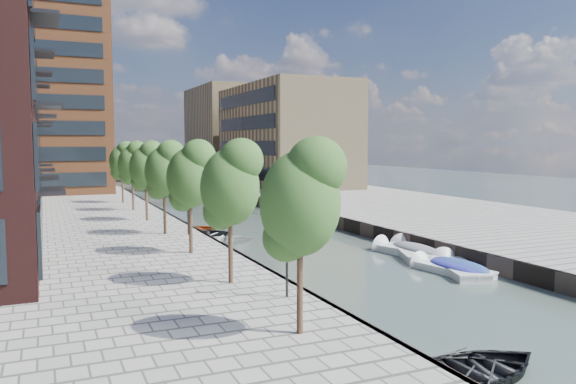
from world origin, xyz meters
TOP-DOWN VIEW (x-y plane):
  - water at (0.00, 40.00)m, footprint 300.00×300.00m
  - quay_right at (16.00, 40.00)m, footprint 20.00×140.00m
  - quay_wall_left at (-6.10, 40.00)m, footprint 0.25×140.00m
  - quay_wall_right at (6.10, 40.00)m, footprint 0.25×140.00m
  - far_closure at (0.00, 100.00)m, footprint 80.00×40.00m
  - tower at (-17.00, 65.00)m, footprint 18.00×18.00m
  - tan_block_near at (16.00, 62.00)m, footprint 12.00×25.00m
  - tan_block_far at (16.00, 88.00)m, footprint 12.00×20.00m
  - bridge at (0.00, 72.00)m, footprint 13.00×6.00m
  - tree_0 at (-8.50, 4.00)m, footprint 2.50×2.50m
  - tree_1 at (-8.50, 11.00)m, footprint 2.50×2.50m
  - tree_2 at (-8.50, 18.00)m, footprint 2.50×2.50m
  - tree_3 at (-8.50, 25.00)m, footprint 2.50×2.50m
  - tree_4 at (-8.50, 32.00)m, footprint 2.50×2.50m
  - tree_5 at (-8.50, 39.00)m, footprint 2.50×2.50m
  - tree_6 at (-8.50, 46.00)m, footprint 2.50×2.50m
  - lamp_0 at (-7.20, 8.00)m, footprint 0.24×0.24m
  - lamp_1 at (-7.20, 24.00)m, footprint 0.24×0.24m
  - lamp_2 at (-7.20, 40.00)m, footprint 0.24×0.24m
  - sloop_0 at (-4.06, 1.00)m, footprint 4.89×3.64m
  - sloop_1 at (-4.67, 1.00)m, footprint 5.02×4.05m
  - sloop_2 at (-5.25, 31.00)m, footprint 4.88×3.84m
  - sloop_3 at (-4.82, 25.05)m, footprint 5.07×3.71m
  - sloop_4 at (-5.40, 28.75)m, footprint 5.64×4.76m
  - motorboat_0 at (4.04, 12.18)m, footprint 2.43×4.82m
  - motorboat_1 at (5.00, 17.00)m, footprint 3.17×5.49m
  - motorboat_2 at (5.19, 17.15)m, footprint 3.64×5.57m
  - motorboat_3 at (4.64, 12.18)m, footprint 3.34×5.30m
  - motorboat_4 at (4.08, 30.74)m, footprint 3.02×5.91m
  - car at (11.68, 65.31)m, footprint 3.04×4.33m

SIDE VIEW (x-z plane):
  - water at x=0.00m, z-range 0.00..0.00m
  - sloop_0 at x=-4.06m, z-range -0.49..0.49m
  - sloop_1 at x=-4.67m, z-range -0.46..0.46m
  - sloop_2 at x=-5.25m, z-range -0.46..0.46m
  - sloop_3 at x=-4.82m, z-range -0.51..0.51m
  - sloop_4 at x=-5.40m, z-range -0.50..0.50m
  - motorboat_2 at x=5.19m, z-range -0.78..0.98m
  - motorboat_0 at x=4.04m, z-range -0.58..0.95m
  - motorboat_3 at x=4.64m, z-range -0.63..1.04m
  - motorboat_1 at x=5.00m, z-range -0.66..1.08m
  - motorboat_4 at x=4.08m, z-range -0.71..1.17m
  - quay_right at x=16.00m, z-range 0.00..1.00m
  - quay_wall_left at x=-6.10m, z-range 0.00..1.00m
  - quay_wall_right at x=6.10m, z-range 0.00..1.00m
  - far_closure at x=0.00m, z-range 0.00..1.00m
  - bridge at x=0.00m, z-range 0.74..2.04m
  - car at x=11.68m, z-range 1.00..2.37m
  - lamp_0 at x=-7.20m, z-range 1.45..5.57m
  - lamp_1 at x=-7.20m, z-range 1.45..5.57m
  - lamp_2 at x=-7.20m, z-range 1.45..5.57m
  - tree_0 at x=-8.50m, z-range 2.33..8.28m
  - tree_1 at x=-8.50m, z-range 2.33..8.28m
  - tree_2 at x=-8.50m, z-range 2.33..8.28m
  - tree_3 at x=-8.50m, z-range 2.33..8.28m
  - tree_4 at x=-8.50m, z-range 2.33..8.28m
  - tree_5 at x=-8.50m, z-range 2.33..8.28m
  - tree_6 at x=-8.50m, z-range 2.33..8.28m
  - tan_block_near at x=16.00m, z-range 1.00..15.00m
  - tan_block_far at x=16.00m, z-range 1.00..17.00m
  - tower at x=-17.00m, z-range 1.00..31.00m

